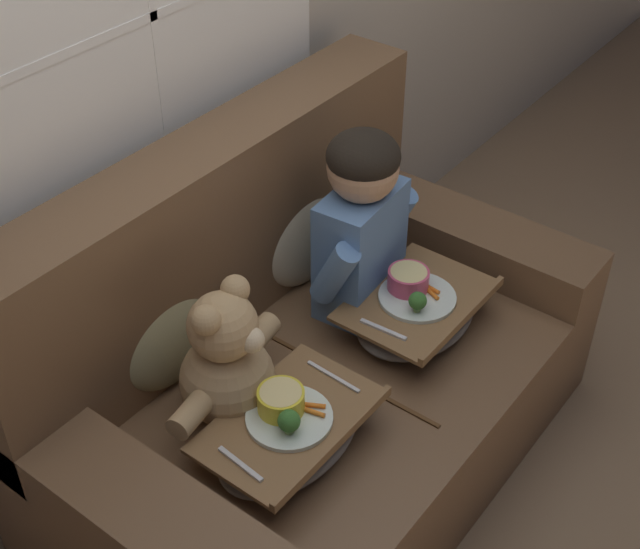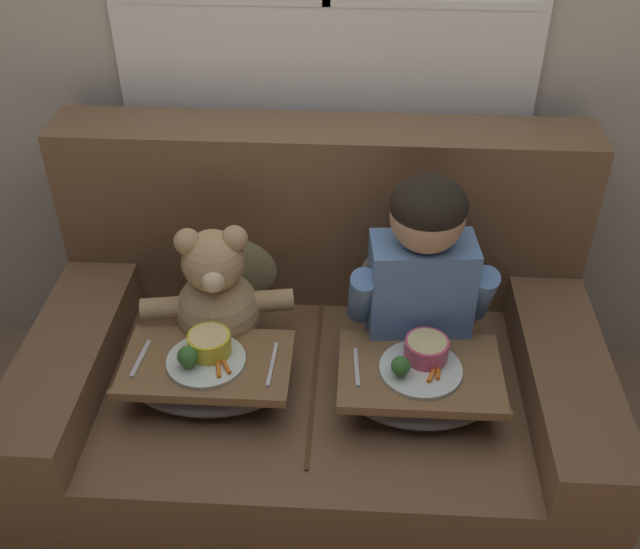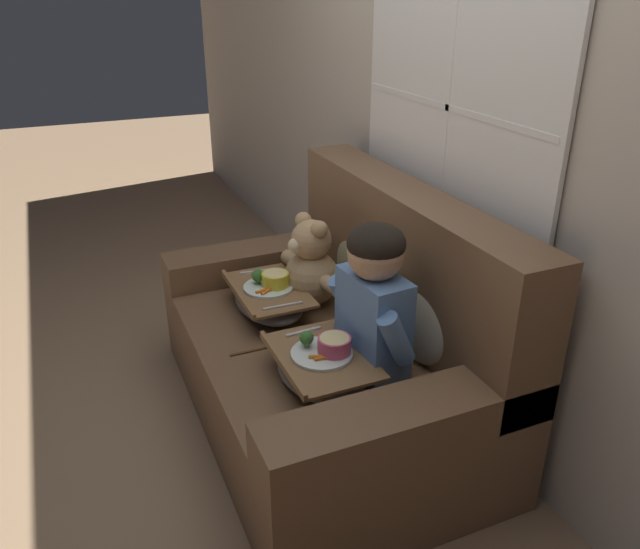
% 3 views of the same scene
% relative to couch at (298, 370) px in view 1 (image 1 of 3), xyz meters
% --- Properties ---
extents(ground_plane, '(14.00, 14.00, 0.00)m').
position_rel_couch_xyz_m(ground_plane, '(0.00, -0.09, -0.33)').
color(ground_plane, '#8E7051').
extents(wall_back_with_window, '(8.00, 0.08, 2.60)m').
position_rel_couch_xyz_m(wall_back_with_window, '(0.00, 0.49, 0.97)').
color(wall_back_with_window, '#BCB2A3').
rests_on(wall_back_with_window, ground_plane).
extents(couch, '(1.61, 1.00, 0.98)m').
position_rel_couch_xyz_m(couch, '(0.00, 0.00, 0.00)').
color(couch, brown).
rests_on(couch, ground_plane).
extents(throw_pillow_behind_child, '(0.39, 0.19, 0.40)m').
position_rel_couch_xyz_m(throw_pillow_behind_child, '(0.29, 0.22, 0.26)').
color(throw_pillow_behind_child, '#C1B293').
rests_on(throw_pillow_behind_child, couch).
extents(throw_pillow_behind_teddy, '(0.36, 0.17, 0.37)m').
position_rel_couch_xyz_m(throw_pillow_behind_teddy, '(-0.29, 0.22, 0.26)').
color(throw_pillow_behind_teddy, tan).
rests_on(throw_pillow_behind_teddy, couch).
extents(child_figure, '(0.42, 0.21, 0.58)m').
position_rel_couch_xyz_m(child_figure, '(0.29, -0.01, 0.39)').
color(child_figure, '#5B84BC').
rests_on(child_figure, couch).
extents(teddy_bear, '(0.45, 0.32, 0.41)m').
position_rel_couch_xyz_m(teddy_bear, '(-0.29, -0.01, 0.25)').
color(teddy_bear, tan).
rests_on(teddy_bear, couch).
extents(lap_tray_child, '(0.44, 0.32, 0.18)m').
position_rel_couch_xyz_m(lap_tray_child, '(0.29, -0.21, 0.14)').
color(lap_tray_child, slate).
rests_on(lap_tray_child, child_figure).
extents(lap_tray_teddy, '(0.47, 0.29, 0.19)m').
position_rel_couch_xyz_m(lap_tray_teddy, '(-0.29, -0.21, 0.14)').
color(lap_tray_teddy, slate).
rests_on(lap_tray_teddy, teddy_bear).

